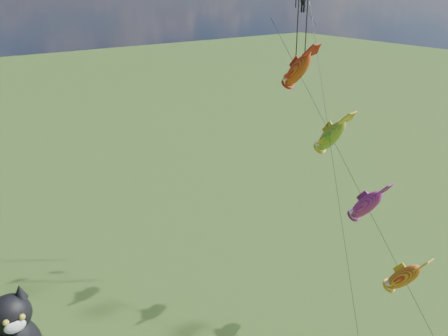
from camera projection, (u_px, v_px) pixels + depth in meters
fish_windsock_rig at (349, 170)px, 30.31m from camera, size 2.01×15.91×19.66m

